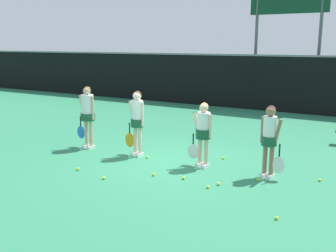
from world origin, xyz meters
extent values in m
plane|color=#2D7F56|center=(0.00, 0.00, 0.00)|extent=(140.00, 140.00, 0.00)
cube|color=black|center=(0.00, 8.99, 1.22)|extent=(60.00, 0.06, 2.43)
cube|color=slate|center=(0.00, 8.99, 2.47)|extent=(60.00, 0.08, 0.08)
cylinder|color=#515156|center=(-0.98, 9.84, 2.79)|extent=(0.14, 0.14, 5.57)
cylinder|color=#515156|center=(1.85, 9.84, 2.79)|extent=(0.14, 0.14, 5.57)
cylinder|color=tan|center=(-2.56, -0.02, 0.43)|extent=(0.10, 0.10, 0.86)
cylinder|color=tan|center=(-2.75, -0.01, 0.43)|extent=(0.10, 0.10, 0.86)
cube|color=white|center=(-2.56, -0.05, 0.04)|extent=(0.13, 0.25, 0.09)
cube|color=white|center=(-2.76, -0.04, 0.04)|extent=(0.13, 0.25, 0.09)
cylinder|color=#194C33|center=(-2.66, -0.01, 0.93)|extent=(0.41, 0.41, 0.21)
cylinder|color=white|center=(-2.66, -0.01, 1.21)|extent=(0.36, 0.36, 0.71)
sphere|color=tan|center=(-2.66, -0.01, 1.68)|extent=(0.21, 0.21, 0.21)
sphere|color=olive|center=(-2.66, 0.01, 1.70)|extent=(0.20, 0.20, 0.20)
cylinder|color=tan|center=(-2.87, 0.01, 1.20)|extent=(0.22, 0.09, 0.68)
cylinder|color=tan|center=(-2.45, -0.03, 1.20)|extent=(0.08, 0.08, 0.68)
cylinder|color=black|center=(-2.96, -0.01, 0.77)|extent=(0.03, 0.03, 0.28)
ellipsoid|color=blue|center=(-2.96, -0.01, 0.44)|extent=(0.29, 0.03, 0.38)
cylinder|color=beige|center=(-0.87, 0.03, 0.42)|extent=(0.10, 0.10, 0.84)
cylinder|color=beige|center=(-1.04, 0.05, 0.42)|extent=(0.10, 0.10, 0.84)
cube|color=white|center=(-0.88, 0.00, 0.04)|extent=(0.14, 0.25, 0.09)
cube|color=white|center=(-1.05, 0.02, 0.04)|extent=(0.14, 0.25, 0.09)
cylinder|color=#194C33|center=(-0.96, 0.04, 0.92)|extent=(0.35, 0.35, 0.21)
cylinder|color=white|center=(-0.96, 0.04, 1.18)|extent=(0.31, 0.31, 0.68)
sphere|color=beige|center=(-0.96, 0.04, 1.64)|extent=(0.23, 0.23, 0.23)
sphere|color=#4C331E|center=(-0.96, 0.06, 1.67)|extent=(0.21, 0.21, 0.21)
cylinder|color=beige|center=(-1.15, 0.07, 1.17)|extent=(0.22, 0.10, 0.65)
cylinder|color=beige|center=(-0.78, 0.02, 1.17)|extent=(0.08, 0.08, 0.65)
cylinder|color=black|center=(-1.23, 0.06, 0.75)|extent=(0.03, 0.03, 0.29)
ellipsoid|color=orange|center=(-1.23, 0.06, 0.40)|extent=(0.30, 0.03, 0.40)
cylinder|color=beige|center=(1.08, 0.03, 0.38)|extent=(0.10, 0.10, 0.76)
cylinder|color=beige|center=(0.90, 0.06, 0.38)|extent=(0.10, 0.10, 0.76)
cube|color=white|center=(1.08, 0.00, 0.04)|extent=(0.14, 0.25, 0.09)
cube|color=white|center=(0.90, 0.03, 0.04)|extent=(0.14, 0.25, 0.09)
cylinder|color=#194C33|center=(0.99, 0.05, 0.85)|extent=(0.37, 0.37, 0.23)
cylinder|color=white|center=(0.99, 0.05, 1.07)|extent=(0.33, 0.33, 0.61)
sphere|color=beige|center=(0.99, 0.05, 1.48)|extent=(0.22, 0.22, 0.22)
sphere|color=#D8B772|center=(1.00, 0.07, 1.51)|extent=(0.20, 0.20, 0.20)
cylinder|color=beige|center=(0.79, 0.07, 1.05)|extent=(0.20, 0.10, 0.58)
cylinder|color=beige|center=(1.18, 0.02, 1.05)|extent=(0.08, 0.08, 0.58)
cylinder|color=black|center=(0.71, 0.06, 0.68)|extent=(0.03, 0.03, 0.27)
ellipsoid|color=silver|center=(0.71, 0.06, 0.35)|extent=(0.31, 0.03, 0.38)
cylinder|color=#8C664C|center=(2.69, 0.07, 0.39)|extent=(0.10, 0.10, 0.79)
cylinder|color=#8C664C|center=(2.53, 0.10, 0.39)|extent=(0.10, 0.10, 0.79)
cube|color=white|center=(2.68, 0.04, 0.04)|extent=(0.15, 0.26, 0.09)
cube|color=white|center=(2.52, 0.07, 0.04)|extent=(0.15, 0.26, 0.09)
cylinder|color=#194C33|center=(2.61, 0.08, 0.86)|extent=(0.34, 0.34, 0.22)
cylinder|color=white|center=(2.61, 0.08, 1.11)|extent=(0.30, 0.30, 0.63)
sphere|color=#8C664C|center=(2.61, 0.08, 1.53)|extent=(0.22, 0.22, 0.22)
sphere|color=#4C331E|center=(2.61, 0.10, 1.56)|extent=(0.20, 0.20, 0.20)
cylinder|color=#8C664C|center=(2.79, 0.05, 1.09)|extent=(0.21, 0.11, 0.61)
cylinder|color=#8C664C|center=(2.43, 0.11, 1.09)|extent=(0.08, 0.08, 0.60)
cylinder|color=black|center=(2.87, 0.01, 0.70)|extent=(0.03, 0.03, 0.29)
ellipsoid|color=silver|center=(2.87, 0.01, 0.36)|extent=(0.27, 0.03, 0.39)
sphere|color=#CCE033|center=(-0.53, -1.92, 0.03)|extent=(0.07, 0.07, 0.07)
sphere|color=#CCE033|center=(1.01, -1.00, 0.03)|extent=(0.07, 0.07, 0.07)
sphere|color=#CCE033|center=(1.73, -1.24, 0.03)|extent=(0.07, 0.07, 0.07)
sphere|color=#CCE033|center=(3.39, -2.01, 0.03)|extent=(0.06, 0.06, 0.06)
sphere|color=#CCE033|center=(1.19, 0.91, 0.03)|extent=(0.07, 0.07, 0.07)
sphere|color=#CCE033|center=(-0.59, -0.05, 0.03)|extent=(0.07, 0.07, 0.07)
sphere|color=#CCE033|center=(3.69, 0.41, 0.03)|extent=(0.07, 0.07, 0.07)
sphere|color=#CCE033|center=(1.85, -0.96, 0.04)|extent=(0.07, 0.07, 0.07)
sphere|color=#CCE033|center=(-1.49, -1.74, 0.04)|extent=(0.07, 0.07, 0.07)
sphere|color=#CCE033|center=(0.31, -1.16, 0.03)|extent=(0.07, 0.07, 0.07)
sphere|color=#CCE033|center=(2.50, -0.25, 0.03)|extent=(0.07, 0.07, 0.07)
camera|label=1|loc=(4.98, -8.44, 3.01)|focal=42.00mm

